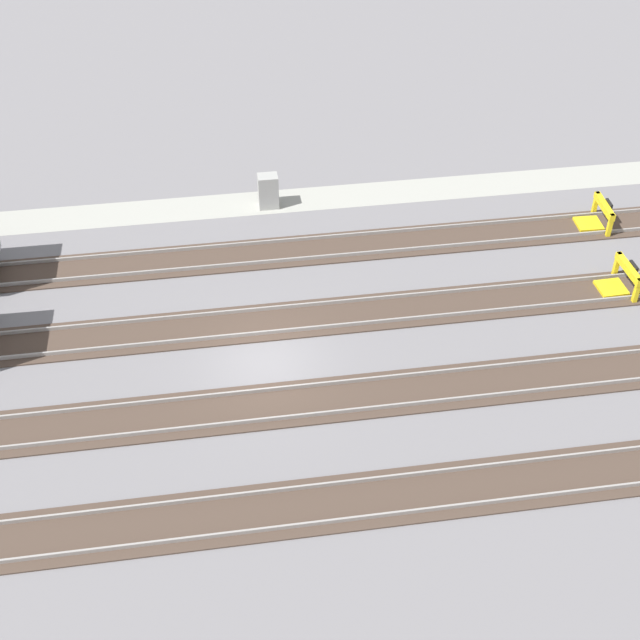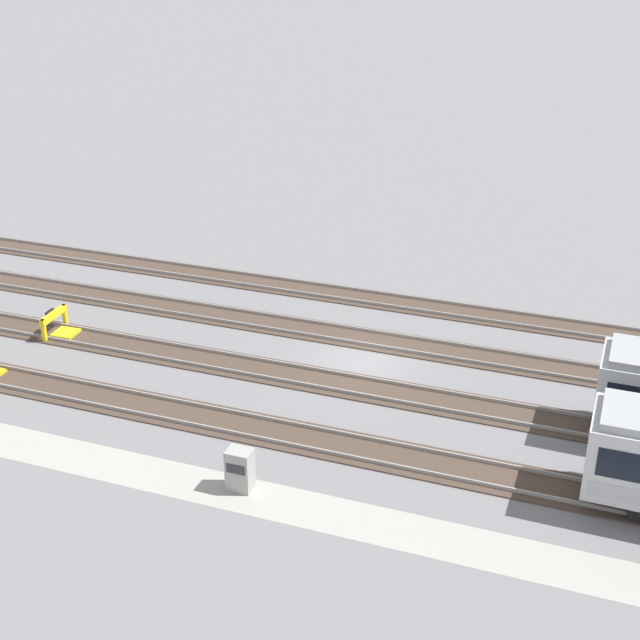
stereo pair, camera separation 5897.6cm
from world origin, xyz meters
TOP-DOWN VIEW (x-y plane):
  - ground_plane at (0.00, 0.00)m, footprint 400.00×400.00m
  - service_walkway at (0.00, -10.87)m, footprint 54.00×2.00m
  - rail_track_nearest at (0.00, -6.80)m, footprint 90.00×2.24m
  - rail_track_near_inner at (0.00, -2.27)m, footprint 90.00×2.24m
  - rail_track_middle at (0.00, 2.27)m, footprint 90.00×2.24m
  - rail_track_far_inner at (0.00, 6.80)m, footprint 90.00×2.24m
  - bumper_stop_nearest_track at (-15.37, -6.81)m, footprint 1.37×2.01m
  - bumper_stop_near_inner_track at (-14.53, -2.26)m, footprint 1.37×2.01m
  - electrical_cabinet at (-1.19, -10.54)m, footprint 0.90×0.73m

SIDE VIEW (x-z plane):
  - ground_plane at x=0.00m, z-range 0.00..0.00m
  - service_walkway at x=0.00m, z-range 0.00..0.01m
  - rail_track_nearest at x=0.00m, z-range -0.06..0.15m
  - rail_track_near_inner at x=0.00m, z-range -0.06..0.15m
  - rail_track_middle at x=0.00m, z-range -0.06..0.15m
  - rail_track_far_inner at x=0.00m, z-range -0.06..0.15m
  - bumper_stop_nearest_track at x=-15.37m, z-range -0.10..1.12m
  - bumper_stop_near_inner_track at x=-14.53m, z-range -0.10..1.12m
  - electrical_cabinet at x=-1.19m, z-range 0.00..1.60m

